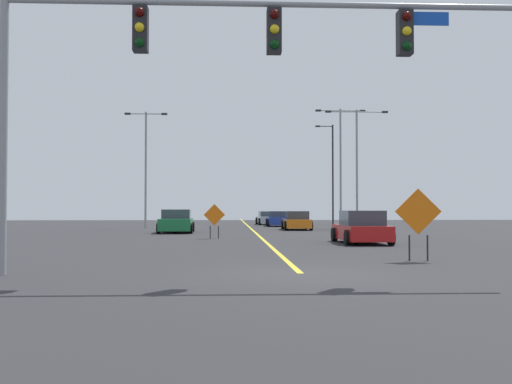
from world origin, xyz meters
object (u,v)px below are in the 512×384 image
object	(u,v)px
construction_sign_right_lane	(418,215)
car_orange_far	(296,221)
street_lamp_near_right	(357,158)
street_lamp_far_left	(332,170)
car_silver_mid	(268,218)
construction_sign_right_shoulder	(214,217)
car_blue_near	(278,219)
street_lamp_far_right	(146,160)
car_red_passing	(361,228)
street_lamp_mid_left	(341,158)
car_green_distant	(176,222)
traffic_signal_assembly	(200,50)

from	to	relation	value
construction_sign_right_lane	car_orange_far	bearing A→B (deg)	91.48
street_lamp_near_right	street_lamp_far_left	bearing A→B (deg)	89.44
car_silver_mid	construction_sign_right_shoulder	bearing A→B (deg)	-99.76
car_orange_far	construction_sign_right_lane	bearing A→B (deg)	-88.52
street_lamp_far_left	car_blue_near	xyz separation A→B (m)	(-5.70, -6.10, -4.61)
street_lamp_far_right	street_lamp_near_right	bearing A→B (deg)	-3.04
street_lamp_near_right	car_silver_mid	size ratio (longest dim) A/B	2.08
street_lamp_far_right	car_blue_near	size ratio (longest dim) A/B	2.25
car_red_passing	car_orange_far	world-z (taller)	car_red_passing
street_lamp_mid_left	street_lamp_far_left	xyz separation A→B (m)	(0.85, 8.92, -0.42)
street_lamp_far_right	street_lamp_mid_left	size ratio (longest dim) A/B	0.93
car_green_distant	construction_sign_right_shoulder	bearing A→B (deg)	-71.17
traffic_signal_assembly	street_lamp_mid_left	size ratio (longest dim) A/B	1.30
car_blue_near	car_orange_far	xyz separation A→B (m)	(0.60, -8.37, 0.01)
construction_sign_right_shoulder	car_red_passing	bearing A→B (deg)	-33.94
street_lamp_mid_left	car_blue_near	distance (m)	7.53
street_lamp_far_left	construction_sign_right_shoulder	xyz separation A→B (m)	(-10.65, -26.54, -4.13)
street_lamp_far_left	construction_sign_right_shoulder	distance (m)	28.89
car_blue_near	car_silver_mid	bearing A→B (deg)	95.14
car_blue_near	car_red_passing	bearing A→B (deg)	-86.47
traffic_signal_assembly	street_lamp_near_right	size ratio (longest dim) A/B	1.37
street_lamp_far_right	car_red_passing	bearing A→B (deg)	-58.90
car_red_passing	car_orange_far	bearing A→B (deg)	93.24
street_lamp_mid_left	construction_sign_right_lane	xyz separation A→B (m)	(-3.60, -30.53, -4.31)
car_silver_mid	car_blue_near	size ratio (longest dim) A/B	1.10
construction_sign_right_shoulder	construction_sign_right_lane	xyz separation A→B (m)	(6.20, -12.91, 0.23)
car_green_distant	car_blue_near	xyz separation A→B (m)	(7.51, 12.92, -0.06)
traffic_signal_assembly	car_red_passing	world-z (taller)	traffic_signal_assembly
traffic_signal_assembly	construction_sign_right_lane	xyz separation A→B (m)	(6.15, 3.16, -3.87)
traffic_signal_assembly	car_blue_near	size ratio (longest dim) A/B	3.15
street_lamp_far_right	construction_sign_right_shoulder	size ratio (longest dim) A/B	5.15
construction_sign_right_shoulder	car_green_distant	xyz separation A→B (m)	(-2.57, 7.52, -0.42)
street_lamp_far_right	car_orange_far	world-z (taller)	street_lamp_far_right
traffic_signal_assembly	street_lamp_near_right	world-z (taller)	street_lamp_near_right
street_lamp_far_right	car_silver_mid	distance (m)	15.06
street_lamp_far_right	car_green_distant	world-z (taller)	street_lamp_far_right
car_blue_near	car_red_passing	xyz separation A→B (m)	(1.53, -24.80, 0.04)
street_lamp_near_right	construction_sign_right_shoulder	distance (m)	18.75
street_lamp_far_left	construction_sign_right_lane	xyz separation A→B (m)	(-4.45, -39.45, -3.90)
car_green_distant	car_silver_mid	xyz separation A→B (m)	(7.02, 18.38, -0.08)
car_green_distant	car_orange_far	world-z (taller)	car_green_distant
street_lamp_far_left	car_orange_far	world-z (taller)	street_lamp_far_left
street_lamp_far_right	car_orange_far	size ratio (longest dim) A/B	2.03
street_lamp_far_right	street_lamp_far_left	bearing A→B (deg)	33.49
car_green_distant	street_lamp_far_right	bearing A→B (deg)	110.58
traffic_signal_assembly	car_green_distant	world-z (taller)	traffic_signal_assembly
construction_sign_right_shoulder	car_green_distant	world-z (taller)	construction_sign_right_shoulder
traffic_signal_assembly	car_blue_near	xyz separation A→B (m)	(4.90, 36.51, -4.59)
street_lamp_far_left	car_silver_mid	distance (m)	7.76
car_green_distant	car_red_passing	bearing A→B (deg)	-52.72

